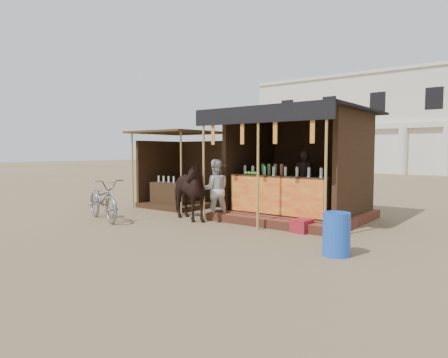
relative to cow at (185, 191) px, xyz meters
name	(u,v)px	position (x,y,z in m)	size (l,w,h in m)	color
ground	(177,235)	(1.15, -1.46, -0.74)	(120.00, 120.00, 0.00)	#846B4C
main_stall	(296,180)	(2.15, 1.90, 0.28)	(3.60, 3.61, 2.78)	brown
secondary_stall	(177,180)	(-2.02, 1.78, 0.11)	(2.40, 2.40, 2.38)	#3B2315
cow	(185,191)	(0.00, 0.00, 0.00)	(0.80, 1.75, 1.48)	black
motorbike	(103,199)	(-1.68, -1.29, -0.21)	(0.71, 2.04, 1.07)	gray
bystander	(215,190)	(0.55, 0.54, 0.04)	(0.76, 0.59, 1.55)	silver
blue_barrel	(336,234)	(4.42, -0.99, -0.37)	(0.46, 0.46, 0.74)	blue
red_crate	(302,226)	(3.08, 0.42, -0.60)	(0.36, 0.41, 0.28)	maroon
cooler	(314,217)	(3.02, 1.14, -0.51)	(0.75, 0.62, 0.46)	#16672B
background_building	(415,124)	(-0.85, 28.48, 3.24)	(26.00, 7.45, 8.18)	silver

